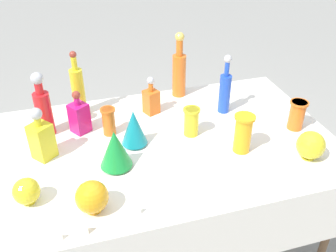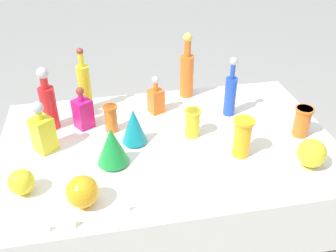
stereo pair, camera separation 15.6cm
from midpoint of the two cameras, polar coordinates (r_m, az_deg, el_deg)
ground_plane at (r=2.58m, az=-1.81°, el=-16.24°), size 40.00×40.00×0.00m
display_table at (r=2.06m, az=-1.84°, el=-4.34°), size 1.83×1.16×0.76m
tall_bottle_0 at (r=2.44m, az=-0.15°, el=8.38°), size 0.09×0.09×0.43m
tall_bottle_1 at (r=2.31m, az=-15.45°, el=5.30°), size 0.08×0.08×0.41m
tall_bottle_2 at (r=2.18m, az=-20.45°, el=2.46°), size 0.09×0.09×0.38m
tall_bottle_3 at (r=2.27m, az=6.73°, el=5.41°), size 0.07×0.07×0.37m
square_decanter_0 at (r=2.01m, az=-20.86°, el=-1.78°), size 0.14×0.14×0.29m
square_decanter_1 at (r=2.17m, az=-15.39°, el=1.41°), size 0.13×0.13×0.25m
square_decanter_2 at (r=2.28m, az=-4.55°, el=4.01°), size 0.10×0.10×0.24m
slender_vase_0 at (r=2.22m, az=17.19°, el=1.70°), size 0.10×0.10×0.17m
slender_vase_1 at (r=1.95m, az=9.15°, el=-1.03°), size 0.11×0.11×0.21m
slender_vase_2 at (r=2.11m, az=-11.14°, el=0.79°), size 0.08×0.08×0.16m
slender_vase_3 at (r=2.07m, az=1.42°, el=0.76°), size 0.10×0.10×0.16m
fluted_vase_0 at (r=1.85m, az=-10.46°, el=-3.50°), size 0.16×0.16×0.21m
fluted_vase_1 at (r=1.99m, az=-7.47°, el=-0.27°), size 0.14×0.14×0.21m
round_bowl_0 at (r=1.66m, az=-14.22°, el=-10.53°), size 0.14×0.14×0.15m
round_bowl_1 at (r=1.80m, az=-23.17°, el=-9.20°), size 0.12×0.12×0.13m
round_bowl_2 at (r=2.00m, az=18.87°, el=-2.86°), size 0.14×0.14×0.15m
price_tag_left at (r=1.62m, az=-15.70°, el=-15.11°), size 0.05×0.02×0.05m
price_tag_center at (r=1.65m, az=-7.74°, el=-12.75°), size 0.05×0.02×0.04m
price_tag_right at (r=1.64m, az=-19.45°, el=-15.70°), size 0.05×0.03×0.03m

